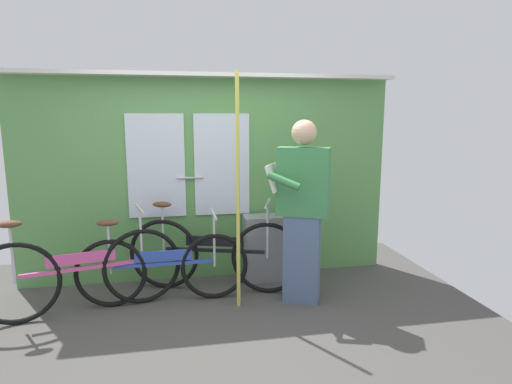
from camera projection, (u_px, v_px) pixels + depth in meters
ground_plane at (223, 335)px, 3.59m from camera, size 5.05×4.30×0.04m
train_door_wall at (207, 174)px, 4.69m from camera, size 4.05×0.28×2.23m
bicycle_near_door at (163, 267)px, 4.12m from camera, size 1.65×0.44×0.87m
bicycle_leaning_behind at (81, 272)px, 3.88m from camera, size 1.77×0.57×0.95m
bicycle_by_pole at (214, 254)px, 4.40m from camera, size 1.76×0.67×0.95m
passenger_reading_newspaper at (302, 208)px, 4.06m from camera, size 0.64×0.59×1.76m
trash_bin_by_wall at (263, 248)px, 4.73m from camera, size 0.41×0.28×0.72m
handrail_pole at (238, 193)px, 3.91m from camera, size 0.04×0.04×2.19m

